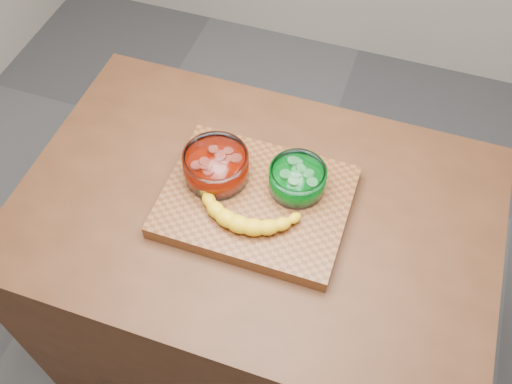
% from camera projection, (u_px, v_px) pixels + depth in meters
% --- Properties ---
extents(ground, '(3.50, 3.50, 0.00)m').
position_uv_depth(ground, '(256.00, 341.00, 2.15)').
color(ground, '#57575B').
rests_on(ground, ground).
extents(counter, '(1.20, 0.80, 0.90)m').
position_uv_depth(counter, '(256.00, 287.00, 1.79)').
color(counter, '#502C18').
rests_on(counter, ground).
extents(cutting_board, '(0.45, 0.35, 0.04)m').
position_uv_depth(cutting_board, '(256.00, 201.00, 1.41)').
color(cutting_board, brown).
rests_on(cutting_board, counter).
extents(bowl_red, '(0.16, 0.16, 0.08)m').
position_uv_depth(bowl_red, '(216.00, 166.00, 1.40)').
color(bowl_red, white).
rests_on(bowl_red, cutting_board).
extents(bowl_green, '(0.14, 0.14, 0.07)m').
position_uv_depth(bowl_green, '(297.00, 179.00, 1.38)').
color(bowl_green, white).
rests_on(bowl_green, cutting_board).
extents(banana, '(0.29, 0.14, 0.04)m').
position_uv_depth(banana, '(245.00, 213.00, 1.34)').
color(banana, yellow).
rests_on(banana, cutting_board).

